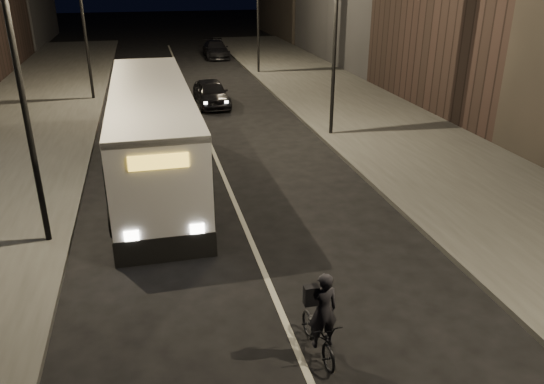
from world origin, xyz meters
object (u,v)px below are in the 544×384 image
car_near (211,93)px  city_bus (153,130)px  car_mid (164,85)px  streetlight_left_far (86,4)px  streetlight_right_mid (330,15)px  cyclist_on_bicycle (320,327)px  car_far (216,49)px  streetlight_left_near (26,51)px

car_near → city_bus: bearing=-110.1°
city_bus → car_mid: (0.95, 13.81, -1.20)m
streetlight_left_far → city_bus: 14.21m
car_near → streetlight_right_mid: bearing=-61.1°
cyclist_on_bicycle → car_far: size_ratio=0.41×
car_near → car_far: car_near is taller
city_bus → cyclist_on_bicycle: city_bus is taller
cyclist_on_bicycle → car_near: size_ratio=0.46×
car_mid → car_far: (5.09, 13.88, 0.04)m
streetlight_right_mid → streetlight_left_far: same height
cyclist_on_bicycle → car_far: 38.55m
streetlight_left_far → car_near: 8.33m
city_bus → cyclist_on_bicycle: size_ratio=6.44×
car_far → city_bus: bearing=-101.7°
streetlight_left_near → cyclist_on_bicycle: (5.73, -6.19, -4.70)m
car_far → car_near: bearing=-98.1°
cyclist_on_bicycle → car_far: (3.20, 38.41, 0.05)m
streetlight_left_far → cyclist_on_bicycle: bearing=-76.7°
cyclist_on_bicycle → streetlight_left_far: bearing=99.4°
streetlight_right_mid → city_bus: size_ratio=0.64×
streetlight_right_mid → streetlight_left_far: (-10.66, 10.00, 0.00)m
streetlight_right_mid → streetlight_left_far: bearing=136.8°
car_near → car_mid: 4.03m
streetlight_left_far → city_bus: streetlight_left_far is taller
cyclist_on_bicycle → car_mid: size_ratio=0.49×
cyclist_on_bicycle → car_far: bearing=81.3°
streetlight_right_mid → cyclist_on_bicycle: streetlight_right_mid is taller
streetlight_left_far → car_mid: streetlight_left_far is taller
streetlight_right_mid → city_bus: streetlight_right_mid is taller
car_far → streetlight_left_near: bearing=-104.9°
streetlight_right_mid → streetlight_left_far: 14.62m
streetlight_left_near → streetlight_left_far: same height
streetlight_left_far → car_far: streetlight_left_far is taller
streetlight_right_mid → car_mid: bearing=123.4°
streetlight_right_mid → car_near: streetlight_right_mid is taller
streetlight_right_mid → car_far: bearing=94.1°
car_near → car_far: bearing=79.0°
streetlight_right_mid → streetlight_left_near: 13.33m
city_bus → car_mid: 13.89m
city_bus → car_near: city_bus is taller
car_near → car_mid: bearing=125.7°
city_bus → streetlight_right_mid: bearing=23.6°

